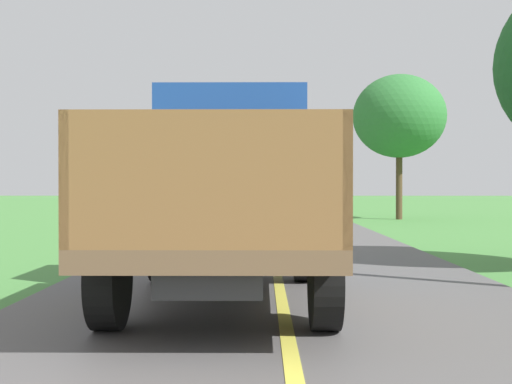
{
  "coord_description": "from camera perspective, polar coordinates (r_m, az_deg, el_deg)",
  "views": [
    {
      "loc": [
        -0.23,
        0.95,
        1.49
      ],
      "look_at": [
        -0.32,
        9.93,
        1.4
      ],
      "focal_mm": 47.91,
      "sensor_mm": 36.0,
      "label": 1
    }
  ],
  "objects": [
    {
      "name": "roadside_tree_mid_right",
      "position": [
        30.67,
        11.87,
        6.2
      ],
      "size": [
        4.05,
        4.05,
        6.34
      ],
      "color": "#4C3823",
      "rests_on": "ground"
    },
    {
      "name": "banana_truck_near",
      "position": [
        9.06,
        -2.19,
        0.46
      ],
      "size": [
        2.38,
        5.82,
        2.8
      ],
      "color": "#2D2D30",
      "rests_on": "road_surface"
    }
  ]
}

